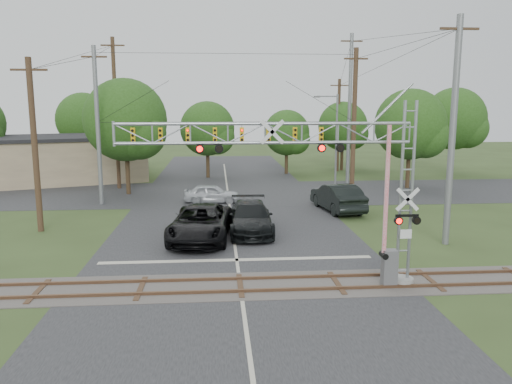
{
  "coord_description": "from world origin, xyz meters",
  "views": [
    {
      "loc": [
        -0.88,
        -17.34,
        7.28
      ],
      "look_at": [
        1.08,
        7.5,
        2.95
      ],
      "focal_mm": 35.0,
      "sensor_mm": 36.0,
      "label": 1
    }
  ],
  "objects": [
    {
      "name": "crossing_gantry",
      "position": [
        3.18,
        1.64,
        4.67
      ],
      "size": [
        11.9,
        0.96,
        7.49
      ],
      "color": "gray",
      "rests_on": "ground"
    },
    {
      "name": "ground",
      "position": [
        0.0,
        0.0,
        0.0
      ],
      "size": [
        160.0,
        160.0,
        0.0
      ],
      "primitive_type": "plane",
      "color": "#31421E",
      "rests_on": "ground"
    },
    {
      "name": "commercial_building",
      "position": [
        -17.56,
        31.96,
        2.19
      ],
      "size": [
        20.81,
        15.21,
        4.37
      ],
      "rotation": [
        0.0,
        0.0,
        0.34
      ],
      "color": "#8C795D",
      "rests_on": "ground"
    },
    {
      "name": "utility_poles",
      "position": [
        3.06,
        22.77,
        6.06
      ],
      "size": [
        25.83,
        30.16,
        13.73
      ],
      "color": "#432E1F",
      "rests_on": "ground"
    },
    {
      "name": "suv_dark",
      "position": [
        7.48,
        16.32,
        0.96
      ],
      "size": [
        2.88,
        6.08,
        1.92
      ],
      "primitive_type": "imported",
      "rotation": [
        0.0,
        0.0,
        3.29
      ],
      "color": "black",
      "rests_on": "ground"
    },
    {
      "name": "sedan_silver",
      "position": [
        -1.3,
        19.98,
        0.71
      ],
      "size": [
        4.22,
        1.82,
        1.42
      ],
      "primitive_type": "imported",
      "rotation": [
        0.0,
        0.0,
        1.54
      ],
      "color": "#B7BBBF",
      "rests_on": "ground"
    },
    {
      "name": "car_dark",
      "position": [
        1.01,
        10.81,
        0.88
      ],
      "size": [
        2.55,
        6.09,
        1.76
      ],
      "primitive_type": "imported",
      "rotation": [
        0.0,
        0.0,
        -0.02
      ],
      "color": "black",
      "rests_on": "ground"
    },
    {
      "name": "pickup_black",
      "position": [
        -1.82,
        9.42,
        0.93
      ],
      "size": [
        3.75,
        6.99,
        1.87
      ],
      "primitive_type": "imported",
      "rotation": [
        0.0,
        0.0,
        -0.1
      ],
      "color": "black",
      "rests_on": "ground"
    },
    {
      "name": "road_main",
      "position": [
        0.0,
        10.0,
        0.01
      ],
      "size": [
        14.0,
        90.0,
        0.02
      ],
      "primitive_type": "cube",
      "color": "#252527",
      "rests_on": "ground"
    },
    {
      "name": "traffic_signal_span",
      "position": [
        0.85,
        20.0,
        5.61
      ],
      "size": [
        19.34,
        0.36,
        11.5
      ],
      "color": "gray",
      "rests_on": "ground"
    },
    {
      "name": "treeline",
      "position": [
        0.02,
        32.49,
        5.48
      ],
      "size": [
        54.39,
        24.09,
        9.48
      ],
      "color": "#3D2D1C",
      "rests_on": "ground"
    },
    {
      "name": "railroad_track",
      "position": [
        0.0,
        2.0,
        0.03
      ],
      "size": [
        90.0,
        3.2,
        0.17
      ],
      "color": "#47433E",
      "rests_on": "ground"
    },
    {
      "name": "road_cross",
      "position": [
        0.0,
        24.0,
        0.01
      ],
      "size": [
        90.0,
        12.0,
        0.02
      ],
      "primitive_type": "cube",
      "color": "#252527",
      "rests_on": "ground"
    },
    {
      "name": "streetlight",
      "position": [
        9.67,
        26.8,
        4.63
      ],
      "size": [
        2.21,
        0.23,
        8.27
      ],
      "color": "gray",
      "rests_on": "ground"
    }
  ]
}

